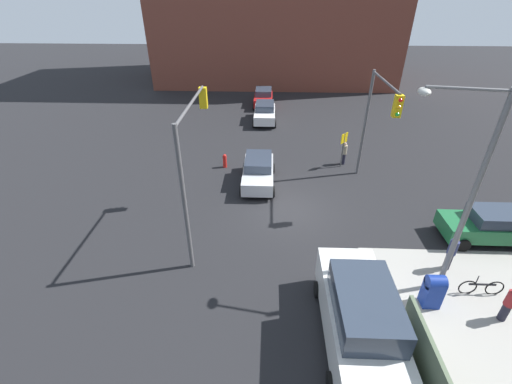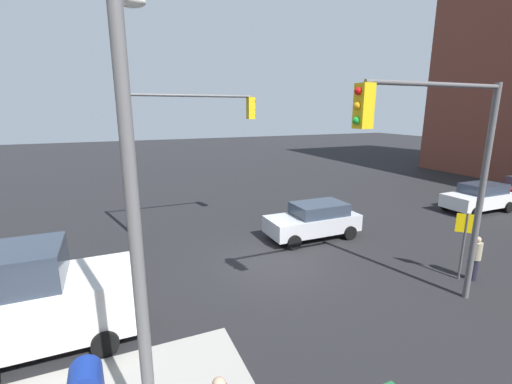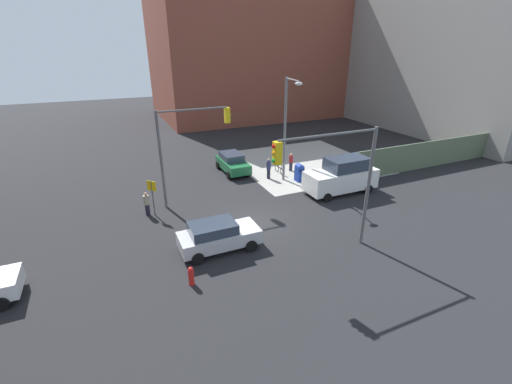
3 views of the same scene
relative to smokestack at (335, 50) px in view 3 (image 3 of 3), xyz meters
name	(u,v)px [view 3 (image 3 of 3)]	position (x,y,z in m)	size (l,w,h in m)	color
ground_plane	(254,223)	(-27.05, -30.00, -9.32)	(120.00, 120.00, 0.00)	black
sidewalk_corner	(303,162)	(-18.05, -21.00, -9.32)	(12.00, 12.00, 0.01)	#9E9B93
construction_fence	(438,153)	(-7.46, -26.80, -8.12)	(23.16, 0.12, 2.40)	#56664C
building_warehouse_north	(264,51)	(-10.30, 4.00, -0.14)	(32.00, 18.00, 18.36)	brown
building_loft_east	(476,54)	(8.95, -16.77, -0.26)	(20.00, 24.00, 18.13)	gray
smokestack	(335,50)	(0.00, 0.00, 0.00)	(1.80, 1.80, 18.65)	brown
traffic_signal_nw_corner	(188,138)	(-29.69, -25.50, -4.73)	(4.93, 0.36, 6.50)	#59595B
traffic_signal_se_corner	(336,169)	(-24.75, -34.50, -4.68)	(5.75, 0.36, 6.50)	#59595B
street_lamp_corner	(287,123)	(-21.90, -24.56, -4.62)	(0.77, 2.65, 8.00)	slate
warning_sign_two_way	(152,192)	(-32.45, -26.41, -7.69)	(0.48, 0.48, 2.40)	#4C4C4C
mailbox_blue	(299,172)	(-20.85, -25.00, -8.56)	(0.56, 0.64, 1.43)	navy
fire_hydrant	(191,276)	(-32.05, -34.20, -8.84)	(0.26, 0.26, 0.94)	red
hatchback_green	(233,163)	(-24.96, -20.81, -8.48)	(2.02, 4.08, 1.62)	#1E6638
coupe_silver	(218,236)	(-29.99, -31.89, -8.48)	(4.27, 2.02, 1.62)	#B7BABF
van_white_delivery	(342,176)	(-19.16, -28.20, -8.04)	(5.40, 2.32, 2.62)	white
pedestrian_crossing	(291,162)	(-20.25, -22.60, -8.51)	(0.36, 0.36, 1.58)	maroon
pedestrian_waiting	(147,204)	(-32.85, -26.20, -8.50)	(0.36, 0.36, 1.59)	#9E937A
pedestrian_walking_north	(269,168)	(-22.85, -23.50, -8.43)	(0.36, 0.36, 1.72)	navy
bicycle_leaning_on_fence	(280,170)	(-21.45, -22.80, -8.98)	(0.05, 1.75, 0.97)	black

